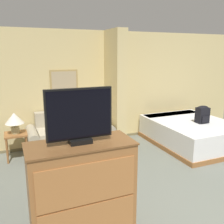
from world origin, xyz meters
TOP-DOWN VIEW (x-y plane):
  - wall_back at (-0.00, 3.70)m, footprint 7.50×0.16m
  - wall_partition_pillar at (-0.04, 3.25)m, footprint 0.24×0.77m
  - couch at (-1.12, 3.21)m, footprint 1.79×0.84m
  - coffee_table at (-1.05, 2.22)m, footprint 0.58×0.41m
  - side_table at (-2.22, 3.22)m, footprint 0.43×0.43m
  - table_lamp at (-2.22, 3.22)m, footprint 0.36×0.36m
  - tv_dresser at (-1.61, 0.59)m, footprint 1.18×0.53m
  - tv at (-1.61, 0.60)m, footprint 0.72×0.16m
  - bed at (1.59, 2.55)m, footprint 1.68×2.10m
  - backpack at (1.71, 2.34)m, footprint 0.27×0.22m

SIDE VIEW (x-z plane):
  - bed at x=1.59m, z-range 0.00..0.56m
  - couch at x=-1.12m, z-range -0.11..0.75m
  - coffee_table at x=-1.05m, z-range 0.14..0.54m
  - side_table at x=-2.22m, z-range 0.17..0.71m
  - tv_dresser at x=-1.61m, z-range 0.00..1.15m
  - backpack at x=1.71m, z-range 0.56..0.96m
  - table_lamp at x=-2.22m, z-range 0.61..1.03m
  - wall_back at x=0.00m, z-range -0.01..2.59m
  - wall_partition_pillar at x=-0.04m, z-range 0.00..2.60m
  - tv at x=-1.61m, z-range 1.14..1.74m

